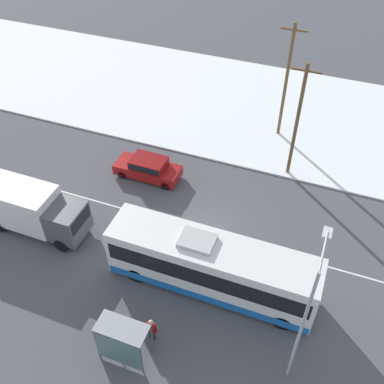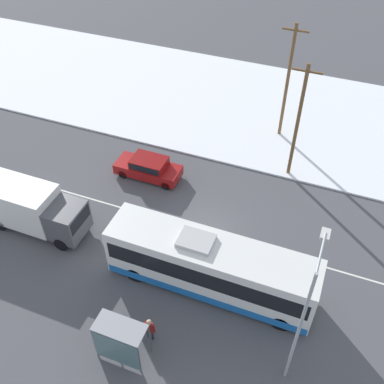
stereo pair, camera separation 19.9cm
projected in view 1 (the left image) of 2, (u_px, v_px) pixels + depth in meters
The scene contains 11 objects.
ground_plane at pixel (204, 232), 27.80m from camera, with size 120.00×120.00×0.00m, color #4C4C51.
snow_lot at pixel (263, 110), 37.67m from camera, with size 80.00×15.51×0.12m.
lane_marking_center at pixel (204, 232), 27.79m from camera, with size 60.00×0.12×0.00m.
city_bus at pixel (212, 266), 23.70m from camera, with size 11.21×2.57×3.57m.
box_truck at pixel (29, 207), 26.94m from camera, with size 6.87×2.30×3.10m.
sedan_car at pixel (148, 167), 31.04m from camera, with size 4.58×1.80×1.54m.
pedestrian_at_stop at pixel (151, 328), 21.88m from camera, with size 0.59×0.26×1.63m.
bus_shelter at pixel (120, 341), 20.66m from camera, with size 2.43×1.20×2.40m.
streetlamp at pixel (307, 308), 18.16m from camera, with size 0.36×2.54×7.92m.
utility_pole_roadside at pixel (297, 121), 28.85m from camera, with size 1.80×0.24×8.45m.
utility_pole_snowlot at pixel (286, 81), 32.12m from camera, with size 1.80×0.24×8.91m.
Camera 1 is at (5.91, -17.65, 20.80)m, focal length 42.00 mm.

